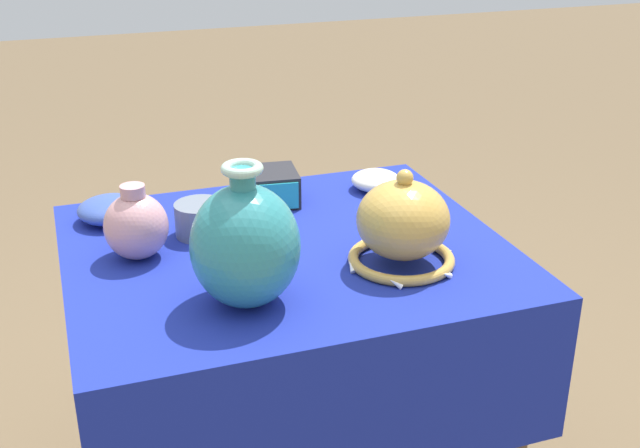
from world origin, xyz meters
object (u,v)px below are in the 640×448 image
Objects in this scene: pot_squat_slate at (201,219)px; vase_tall_bulbous at (245,245)px; vase_dome_bell at (403,226)px; bowl_shallow_ivory at (376,180)px; jar_round_rose at (136,225)px; mosaic_tile_box at (270,187)px; bowl_shallow_cobalt at (110,209)px.

vase_tall_bulbous is at bearing -86.40° from pot_squat_slate.
bowl_shallow_ivory is (0.11, 0.40, -0.06)m from vase_dome_bell.
vase_tall_bulbous is 0.32m from jar_round_rose.
vase_tall_bulbous is at bearing -134.57° from bowl_shallow_ivory.
mosaic_tile_box is at bearing 178.64° from bowl_shallow_ivory.
bowl_shallow_cobalt is at bearing 142.14° from vase_dome_bell.
bowl_shallow_cobalt is at bearing 178.50° from bowl_shallow_ivory.
jar_round_rose is at bearing -154.66° from pot_squat_slate.
mosaic_tile_box is 0.24m from pot_squat_slate.
pot_squat_slate is (0.15, 0.07, -0.03)m from jar_round_rose.
vase_dome_bell is 0.44m from mosaic_tile_box.
bowl_shallow_ivory is (0.66, -0.02, -0.00)m from bowl_shallow_cobalt.
vase_dome_bell is 0.46m from pot_squat_slate.
pot_squat_slate is (-0.47, -0.13, 0.01)m from bowl_shallow_ivory.
mosaic_tile_box reaches higher than pot_squat_slate.
mosaic_tile_box is 0.95× the size of jar_round_rose.
bowl_shallow_cobalt is at bearing 141.56° from pot_squat_slate.
vase_tall_bulbous is 2.22× the size of bowl_shallow_ivory.
vase_dome_bell reaches higher than bowl_shallow_cobalt.
jar_round_rose reaches higher than pot_squat_slate.
jar_round_rose is at bearing -162.42° from bowl_shallow_ivory.
vase_tall_bulbous reaches higher than mosaic_tile_box.
vase_tall_bulbous is 2.43× the size of pot_squat_slate.
bowl_shallow_cobalt is at bearing -174.76° from mosaic_tile_box.
vase_dome_bell is 2.05× the size of pot_squat_slate.
vase_tall_bulbous reaches higher than vase_dome_bell.
jar_round_rose is at bearing -142.61° from mosaic_tile_box.
jar_round_rose reaches higher than bowl_shallow_ivory.
jar_round_rose reaches higher than bowl_shallow_cobalt.
bowl_shallow_cobalt is at bearing 99.46° from jar_round_rose.
bowl_shallow_ivory is at bearing 74.45° from vase_dome_bell.
bowl_shallow_ivory is (0.28, -0.01, -0.01)m from mosaic_tile_box.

